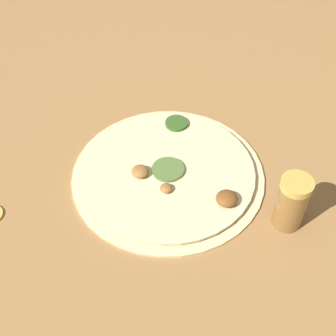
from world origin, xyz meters
The scene contains 3 objects.
ground_plane centered at (0.00, 0.00, 0.00)m, with size 3.00×3.00×0.00m, color #9E703F.
pizza centered at (0.00, 0.00, 0.01)m, with size 0.32×0.32×0.03m.
spice_jar centered at (-0.08, 0.19, 0.05)m, with size 0.05×0.05×0.09m.
Camera 1 is at (0.34, 0.40, 0.59)m, focal length 50.00 mm.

